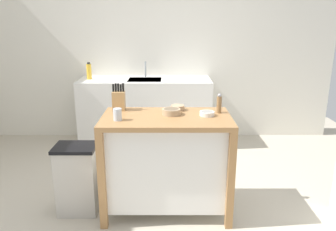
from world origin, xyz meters
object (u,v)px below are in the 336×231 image
(bowl_stoneware_deep, at_px, (208,113))
(trash_bin, at_px, (79,179))
(bottle_hand_soap, at_px, (91,71))
(bowl_ceramic_small, at_px, (179,107))
(knife_block, at_px, (120,100))
(pepper_grinder, at_px, (221,104))
(sink_faucet, at_px, (147,70))
(kitchen_island, at_px, (168,159))
(drinking_cup, at_px, (119,114))
(bowl_ceramic_wide, at_px, (173,112))

(bowl_stoneware_deep, relative_size, trash_bin, 0.20)
(bottle_hand_soap, bearing_deg, bowl_ceramic_small, -53.28)
(knife_block, height_order, trash_bin, knife_block)
(pepper_grinder, distance_m, sink_faucet, 1.91)
(sink_faucet, xyz_separation_m, bottle_hand_soap, (-0.75, -0.13, -0.00))
(trash_bin, xyz_separation_m, bottle_hand_soap, (-0.25, 1.76, 0.69))
(knife_block, xyz_separation_m, sink_faucet, (0.13, 1.66, 0.03))
(kitchen_island, xyz_separation_m, drinking_cup, (-0.40, -0.11, 0.44))
(bowl_ceramic_wide, xyz_separation_m, trash_bin, (-0.83, -0.08, -0.60))
(knife_block, bearing_deg, bowl_stoneware_deep, -13.24)
(kitchen_island, relative_size, bottle_hand_soap, 4.84)
(bowl_stoneware_deep, xyz_separation_m, sink_faucet, (-0.64, 1.85, 0.10))
(knife_block, distance_m, trash_bin, 0.79)
(bowl_stoneware_deep, height_order, trash_bin, bowl_stoneware_deep)
(kitchen_island, xyz_separation_m, bowl_ceramic_wide, (0.04, 0.05, 0.42))
(pepper_grinder, bearing_deg, sink_faucet, 113.27)
(kitchen_island, bearing_deg, knife_block, 154.35)
(sink_faucet, height_order, bottle_hand_soap, bottle_hand_soap)
(bowl_stoneware_deep, bearing_deg, trash_bin, -177.57)
(bowl_ceramic_wide, distance_m, drinking_cup, 0.47)
(kitchen_island, xyz_separation_m, knife_block, (-0.43, 0.21, 0.48))
(sink_faucet, bearing_deg, pepper_grinder, -66.73)
(bowl_stoneware_deep, bearing_deg, bowl_ceramic_wide, 174.20)
(knife_block, bearing_deg, pepper_grinder, -5.99)
(bowl_ceramic_small, bearing_deg, trash_bin, -165.57)
(drinking_cup, relative_size, trash_bin, 0.16)
(kitchen_island, height_order, bowl_ceramic_small, bowl_ceramic_small)
(knife_block, relative_size, drinking_cup, 2.48)
(bowl_ceramic_wide, xyz_separation_m, bottle_hand_soap, (-1.08, 1.68, 0.09))
(bowl_ceramic_small, distance_m, trash_bin, 1.09)
(knife_block, xyz_separation_m, bowl_stoneware_deep, (0.77, -0.18, -0.07))
(sink_faucet, bearing_deg, bowl_ceramic_small, -76.62)
(pepper_grinder, bearing_deg, knife_block, 174.01)
(bottle_hand_soap, bearing_deg, pepper_grinder, -47.22)
(bowl_stoneware_deep, bearing_deg, kitchen_island, -176.05)
(sink_faucet, bearing_deg, trash_bin, -104.56)
(drinking_cup, relative_size, pepper_grinder, 0.58)
(bowl_ceramic_wide, height_order, trash_bin, bowl_ceramic_wide)
(bowl_ceramic_small, relative_size, sink_faucet, 0.56)
(kitchen_island, distance_m, bowl_ceramic_small, 0.47)
(bowl_stoneware_deep, bearing_deg, sink_faucet, 109.16)
(bowl_stoneware_deep, relative_size, drinking_cup, 1.27)
(knife_block, relative_size, pepper_grinder, 1.43)
(knife_block, distance_m, sink_faucet, 1.67)
(knife_block, distance_m, bowl_ceramic_small, 0.53)
(bowl_ceramic_wide, distance_m, trash_bin, 1.03)
(trash_bin, relative_size, bottle_hand_soap, 2.78)
(sink_faucet, distance_m, bottle_hand_soap, 0.76)
(knife_block, relative_size, bowl_stoneware_deep, 1.95)
(drinking_cup, height_order, bottle_hand_soap, bottle_hand_soap)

